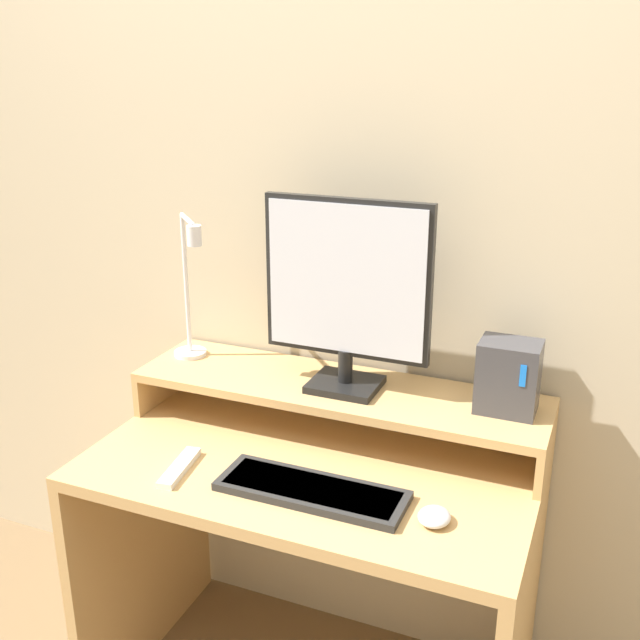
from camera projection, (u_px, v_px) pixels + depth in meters
wall_back at (364, 212)px, 1.88m from camera, size 6.00×0.05×2.50m
desk at (312, 539)px, 1.83m from camera, size 1.04×0.61×0.72m
monitor_shelf at (337, 392)px, 1.87m from camera, size 1.04×0.28×0.12m
monitor at (346, 290)px, 1.77m from camera, size 0.41×0.15×0.47m
desk_lamp at (190, 295)px, 1.95m from camera, size 0.16×0.16×0.40m
router_dock at (508, 377)px, 1.70m from camera, size 0.14×0.11×0.17m
keyboard at (312, 490)px, 1.62m from camera, size 0.42×0.14×0.02m
mouse at (434, 517)px, 1.52m from camera, size 0.07×0.08×0.03m
remote_control at (180, 468)px, 1.71m from camera, size 0.06×0.17×0.02m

